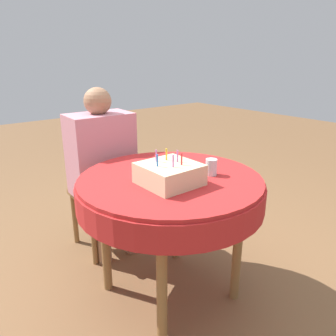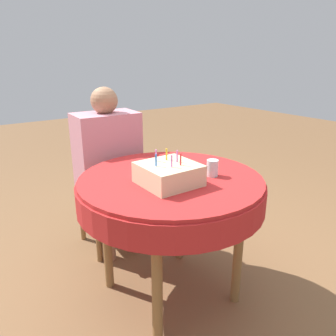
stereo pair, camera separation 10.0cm
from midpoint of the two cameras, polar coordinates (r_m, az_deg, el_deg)
ground_plane at (r=2.05m, az=-1.17°, el=-20.81°), size 12.00×12.00×0.00m
dining_table at (r=1.72m, az=-1.31°, el=-4.37°), size 0.97×0.97×0.72m
chair at (r=2.36m, az=-13.22°, el=-1.93°), size 0.40×0.40×0.94m
person at (r=2.23m, az=-12.61°, el=1.79°), size 0.42×0.37×1.13m
birthday_cake at (r=1.58m, az=-1.58°, el=-1.04°), size 0.26×0.26×0.16m
drinking_glass at (r=1.71m, az=5.88°, el=0.15°), size 0.06×0.06×0.09m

